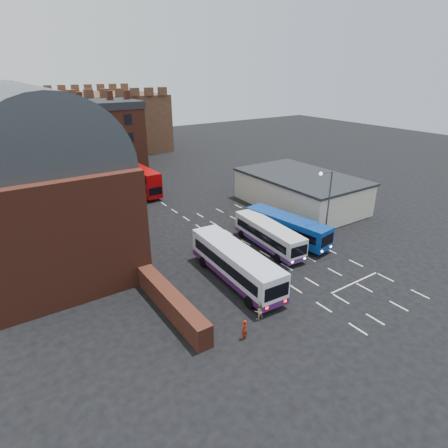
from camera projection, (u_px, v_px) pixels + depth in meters
ground at (289, 284)px, 32.34m from camera, size 180.00×180.00×0.00m
railway_station at (34, 172)px, 37.43m from camera, size 12.00×28.00×16.00m
forecourt_wall at (171, 303)px, 28.26m from camera, size 1.20×10.00×1.80m
cream_building at (300, 190)px, 49.94m from camera, size 10.40×16.40×4.25m
brick_terrace at (73, 144)px, 62.26m from camera, size 22.00×10.00×11.00m
castle_keep at (106, 122)px, 83.54m from camera, size 22.00×22.00×12.00m
bus_white_outbound at (236, 262)px, 32.25m from camera, size 3.28×11.40×3.08m
bus_white_inbound at (268, 234)px, 38.42m from camera, size 2.96×9.71×2.61m
bus_blue at (287, 226)px, 40.02m from camera, size 3.75×10.24×2.73m
bus_red_double at (140, 180)px, 54.90m from camera, size 2.71×9.82×3.90m
street_lamp at (327, 202)px, 37.68m from camera, size 1.63×0.47×8.04m
pedestrian_red at (244, 329)px, 25.65m from camera, size 0.64×0.52×1.50m
pedestrian_beige at (259, 311)px, 27.70m from camera, size 0.68×0.54×1.39m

